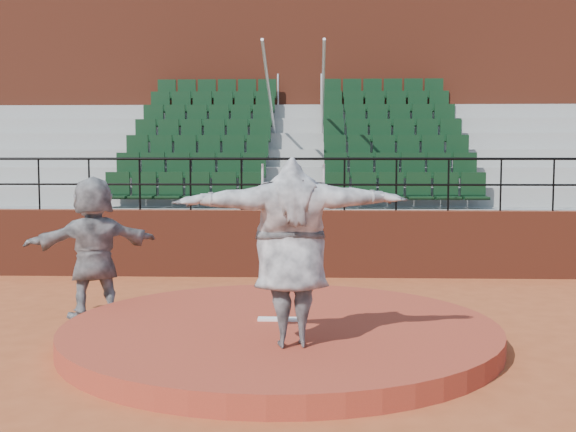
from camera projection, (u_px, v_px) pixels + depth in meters
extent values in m
plane|color=#A44A25|center=(281.00, 342.00, 9.16)|extent=(90.00, 90.00, 0.00)
cylinder|color=#9B3622|center=(281.00, 333.00, 9.15)|extent=(5.50, 5.50, 0.25)
cube|color=white|center=(281.00, 319.00, 9.29)|extent=(0.60, 0.15, 0.03)
cube|color=maroon|center=(293.00, 243.00, 14.09)|extent=(24.00, 0.30, 1.30)
cylinder|color=black|center=(293.00, 159.00, 13.95)|extent=(24.00, 0.05, 0.05)
cylinder|color=black|center=(293.00, 185.00, 13.99)|extent=(24.00, 0.04, 0.04)
cylinder|color=black|center=(39.00, 184.00, 14.18)|extent=(0.04, 0.04, 1.00)
cylinder|color=black|center=(89.00, 184.00, 14.14)|extent=(0.04, 0.04, 1.00)
cylinder|color=black|center=(140.00, 184.00, 14.10)|extent=(0.04, 0.04, 1.00)
cylinder|color=black|center=(190.00, 184.00, 14.06)|extent=(0.04, 0.04, 1.00)
cylinder|color=black|center=(242.00, 184.00, 14.03)|extent=(0.04, 0.04, 1.00)
cylinder|color=black|center=(293.00, 185.00, 13.99)|extent=(0.04, 0.04, 1.00)
cylinder|color=black|center=(344.00, 185.00, 13.95)|extent=(0.04, 0.04, 1.00)
cylinder|color=black|center=(396.00, 185.00, 13.92)|extent=(0.04, 0.04, 1.00)
cylinder|color=black|center=(448.00, 185.00, 13.88)|extent=(0.04, 0.04, 1.00)
cylinder|color=black|center=(501.00, 185.00, 13.84)|extent=(0.04, 0.04, 1.00)
cylinder|color=black|center=(554.00, 185.00, 13.80)|extent=(0.04, 0.04, 1.00)
cube|color=gray|center=(294.00, 240.00, 14.66)|extent=(24.00, 0.85, 1.30)
cube|color=black|center=(183.00, 190.00, 14.67)|extent=(3.30, 0.48, 0.72)
cube|color=black|center=(405.00, 191.00, 14.50)|extent=(3.30, 0.48, 0.72)
cube|color=gray|center=(295.00, 226.00, 15.49)|extent=(24.00, 0.85, 1.70)
cube|color=black|center=(190.00, 170.00, 15.48)|extent=(3.30, 0.48, 0.72)
cube|color=black|center=(401.00, 170.00, 15.31)|extent=(3.30, 0.48, 0.72)
cube|color=gray|center=(296.00, 214.00, 16.32)|extent=(24.00, 0.85, 2.10)
cube|color=black|center=(197.00, 151.00, 16.29)|extent=(3.30, 0.48, 0.72)
cube|color=black|center=(396.00, 151.00, 16.13)|extent=(3.30, 0.48, 0.72)
cube|color=gray|center=(297.00, 202.00, 17.15)|extent=(24.00, 0.85, 2.50)
cube|color=black|center=(202.00, 134.00, 17.11)|extent=(3.30, 0.48, 0.72)
cube|color=black|center=(393.00, 134.00, 16.94)|extent=(3.30, 0.48, 0.72)
cube|color=gray|center=(298.00, 192.00, 17.98)|extent=(24.00, 0.85, 2.90)
cube|color=black|center=(207.00, 119.00, 17.92)|extent=(3.30, 0.48, 0.72)
cube|color=black|center=(389.00, 119.00, 17.75)|extent=(3.30, 0.48, 0.72)
cube|color=gray|center=(299.00, 183.00, 18.81)|extent=(24.00, 0.85, 3.30)
cube|color=black|center=(212.00, 105.00, 18.73)|extent=(3.30, 0.48, 0.72)
cube|color=black|center=(386.00, 105.00, 18.56)|extent=(3.30, 0.48, 0.72)
cube|color=gray|center=(299.00, 174.00, 19.64)|extent=(24.00, 0.85, 3.70)
cube|color=black|center=(216.00, 93.00, 19.54)|extent=(3.30, 0.48, 0.72)
cube|color=black|center=(383.00, 92.00, 19.37)|extent=(3.30, 0.48, 0.72)
cylinder|color=silver|center=(272.00, 111.00, 16.99)|extent=(0.06, 5.97, 2.46)
cylinder|color=silver|center=(322.00, 111.00, 16.94)|extent=(0.06, 5.97, 2.46)
cube|color=maroon|center=(301.00, 115.00, 21.41)|extent=(24.00, 3.00, 7.10)
imported|color=black|center=(291.00, 252.00, 7.99)|extent=(2.66, 1.11, 2.10)
imported|color=black|center=(94.00, 247.00, 10.51)|extent=(1.98, 1.44, 2.07)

